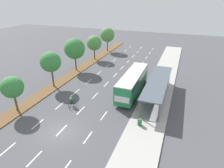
% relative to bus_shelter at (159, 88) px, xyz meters
% --- Properties ---
extents(ground_plane, '(140.00, 140.00, 0.00)m').
position_rel_bus_shelter_xyz_m(ground_plane, '(-9.53, -12.06, -1.86)').
color(ground_plane, '#4C4C51').
extents(median_strip, '(2.60, 52.00, 0.12)m').
position_rel_bus_shelter_xyz_m(median_strip, '(-17.83, 7.94, -1.80)').
color(median_strip, brown).
rests_on(median_strip, ground).
extents(sidewalk_right, '(4.50, 52.00, 0.15)m').
position_rel_bus_shelter_xyz_m(sidewalk_right, '(-0.28, 7.94, -1.79)').
color(sidewalk_right, '#ADAAA3').
rests_on(sidewalk_right, ground).
extents(lane_divider_left, '(0.14, 48.54, 0.01)m').
position_rel_bus_shelter_xyz_m(lane_divider_left, '(-13.03, 6.71, -1.86)').
color(lane_divider_left, white).
rests_on(lane_divider_left, ground).
extents(lane_divider_center, '(0.14, 48.54, 0.01)m').
position_rel_bus_shelter_xyz_m(lane_divider_center, '(-9.53, 6.71, -1.86)').
color(lane_divider_center, white).
rests_on(lane_divider_center, ground).
extents(lane_divider_right, '(0.14, 48.54, 0.01)m').
position_rel_bus_shelter_xyz_m(lane_divider_right, '(-6.03, 6.71, -1.86)').
color(lane_divider_right, white).
rests_on(lane_divider_right, ground).
extents(bus_shelter, '(2.90, 13.40, 2.86)m').
position_rel_bus_shelter_xyz_m(bus_shelter, '(0.00, 0.00, 0.00)').
color(bus_shelter, gray).
rests_on(bus_shelter, sidewalk_right).
extents(bus, '(2.54, 11.29, 3.37)m').
position_rel_bus_shelter_xyz_m(bus, '(-4.28, 0.62, 0.20)').
color(bus, '#28844C').
rests_on(bus, ground).
extents(cyclist, '(0.46, 1.82, 1.71)m').
position_rel_bus_shelter_xyz_m(cyclist, '(-11.33, -6.54, -1.07)').
color(cyclist, black).
rests_on(cyclist, ground).
extents(median_tree_nearest, '(2.91, 2.91, 5.02)m').
position_rel_bus_shelter_xyz_m(median_tree_nearest, '(-17.61, -10.41, 1.80)').
color(median_tree_nearest, brown).
rests_on(median_tree_nearest, median_strip).
extents(median_tree_second, '(3.42, 3.42, 6.15)m').
position_rel_bus_shelter_xyz_m(median_tree_second, '(-17.69, -2.11, 2.68)').
color(median_tree_second, brown).
rests_on(median_tree_second, median_strip).
extents(median_tree_third, '(4.22, 4.22, 6.72)m').
position_rel_bus_shelter_xyz_m(median_tree_third, '(-18.08, 6.18, 2.86)').
color(median_tree_third, brown).
rests_on(median_tree_third, median_strip).
extents(median_tree_fourth, '(3.58, 3.58, 5.80)m').
position_rel_bus_shelter_xyz_m(median_tree_fourth, '(-17.71, 14.48, 2.25)').
color(median_tree_fourth, brown).
rests_on(median_tree_fourth, median_strip).
extents(median_tree_fifth, '(3.94, 3.94, 6.47)m').
position_rel_bus_shelter_xyz_m(median_tree_fifth, '(-17.67, 22.78, 2.75)').
color(median_tree_fifth, brown).
rests_on(median_tree_fifth, median_strip).
extents(trash_bin, '(0.52, 0.52, 0.85)m').
position_rel_bus_shelter_xyz_m(trash_bin, '(-1.08, -7.68, -1.29)').
color(trash_bin, '#286B38').
rests_on(trash_bin, sidewalk_right).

